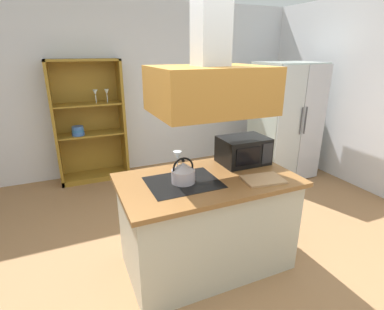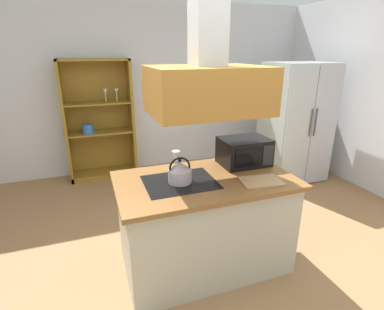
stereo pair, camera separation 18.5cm
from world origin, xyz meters
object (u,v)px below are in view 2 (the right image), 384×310
Objects in this scene: kettle at (180,172)px; cutting_board at (261,181)px; microwave at (244,151)px; refrigerator at (295,123)px; dish_cabinet at (100,127)px; wine_glass_on_counter at (176,157)px.

kettle reaches higher than cutting_board.
kettle is at bearing -164.47° from microwave.
refrigerator is 3.05m from dish_cabinet.
kettle is 0.74m from microwave.
refrigerator is 5.26× the size of cutting_board.
refrigerator is 8.04× the size of kettle.
microwave reaches higher than kettle.
kettle is 0.65× the size of cutting_board.
dish_cabinet reaches higher than cutting_board.
cutting_board is (0.64, -0.24, -0.09)m from kettle.
cutting_board is at bearing -20.11° from kettle.
kettle is at bearing 159.89° from cutting_board.
microwave is at bearing -141.16° from refrigerator.
kettle is (-2.34, -1.51, 0.10)m from refrigerator.
dish_cabinet is 2.64m from kettle.
microwave is (-1.62, -1.31, 0.14)m from refrigerator.
dish_cabinet is (-2.85, 1.08, -0.08)m from refrigerator.
cutting_board is 0.74× the size of microwave.
refrigerator is at bearing -20.75° from dish_cabinet.
dish_cabinet is 2.44m from wine_glass_on_counter.
cutting_board is 1.65× the size of wine_glass_on_counter.
kettle is at bearing -78.75° from dish_cabinet.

